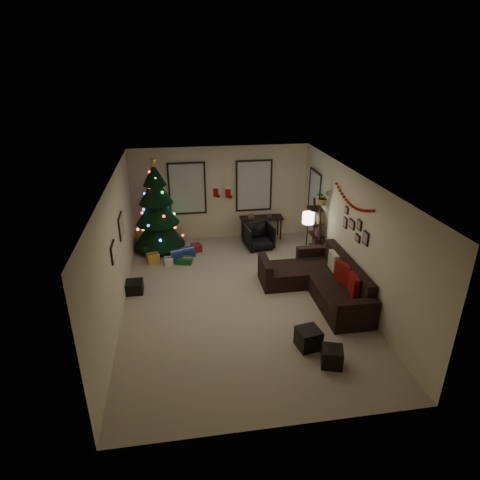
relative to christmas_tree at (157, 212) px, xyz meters
name	(u,v)px	position (x,y,z in m)	size (l,w,h in m)	color
floor	(240,299)	(1.80, -2.94, -1.08)	(7.00, 7.00, 0.00)	tan
ceiling	(240,180)	(1.80, -2.94, 1.62)	(7.00, 7.00, 0.00)	white
wall_back	(221,194)	(1.80, 0.56, 0.27)	(5.00, 5.00, 0.00)	beige
wall_front	(281,352)	(1.80, -6.44, 0.27)	(5.00, 5.00, 0.00)	beige
wall_left	(116,251)	(-0.70, -2.94, 0.27)	(7.00, 7.00, 0.00)	beige
wall_right	(354,236)	(4.30, -2.94, 0.27)	(7.00, 7.00, 0.00)	beige
window_back_left	(187,189)	(0.85, 0.53, 0.47)	(1.05, 0.06, 1.50)	#728CB2
window_back_right	(254,186)	(2.75, 0.53, 0.47)	(1.05, 0.06, 1.50)	#728CB2
window_right_wall	(315,194)	(4.27, -0.39, 0.42)	(0.06, 0.90, 1.30)	#728CB2
christmas_tree	(157,212)	(0.00, 0.00, 0.00)	(1.41, 1.41, 2.62)	black
presents	(174,255)	(0.38, -0.71, -0.97)	(1.50, 1.01, 0.30)	#14591E
sofa	(321,282)	(3.64, -2.97, -0.80)	(1.88, 2.73, 0.87)	black
pillow_red_a	(354,285)	(4.01, -3.81, -0.44)	(0.12, 0.45, 0.45)	maroon
pillow_red_b	(344,273)	(4.01, -3.29, -0.44)	(0.12, 0.45, 0.45)	maroon
pillow_cream	(334,261)	(4.01, -2.69, -0.45)	(0.12, 0.41, 0.41)	#BFB79A
ottoman_near	(308,338)	(2.78, -4.77, -0.90)	(0.40, 0.40, 0.38)	black
ottoman_far	(332,357)	(3.03, -5.30, -0.92)	(0.36, 0.36, 0.34)	black
desk	(261,220)	(2.94, 0.28, -0.50)	(1.24, 0.44, 0.67)	black
desk_chair	(259,236)	(2.73, -0.37, -0.73)	(0.68, 0.64, 0.70)	black
bookshelf	(317,231)	(4.10, -1.22, -0.30)	(0.30, 0.48, 1.62)	black
potted_plant	(323,195)	(4.10, -1.43, 0.72)	(0.44, 0.38, 0.49)	#4C4C4C
floor_lamp	(308,221)	(3.75, -1.49, 0.07)	(0.29, 0.29, 1.39)	black
art_map	(121,226)	(-0.68, -2.03, 0.44)	(0.04, 0.60, 0.50)	black
art_abstract	(113,252)	(-0.68, -3.35, 0.44)	(0.04, 0.45, 0.35)	black
gallery	(355,227)	(4.28, -3.01, 0.49)	(0.03, 1.25, 0.54)	black
garland	(352,200)	(4.25, -2.78, 1.02)	(0.08, 1.90, 0.30)	#A5140C
stocking_left	(216,191)	(1.65, 0.58, 0.34)	(0.20, 0.05, 0.36)	#990F0C
stocking_right	(228,192)	(1.98, 0.38, 0.36)	(0.20, 0.05, 0.36)	#990F0C
storage_bin	(131,287)	(-0.60, -2.30, -0.95)	(0.55, 0.37, 0.27)	black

